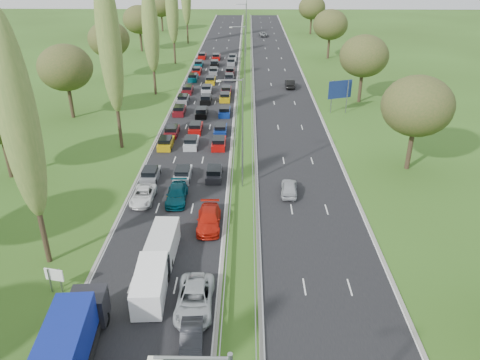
{
  "coord_description": "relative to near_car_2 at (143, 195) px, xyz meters",
  "views": [
    {
      "loc": [
        4.99,
        -2.78,
        23.5
      ],
      "look_at": [
        4.26,
        41.52,
        1.5
      ],
      "focal_mm": 35.0,
      "sensor_mm": 36.0,
      "label": 1
    }
  ],
  "objects": [
    {
      "name": "direction_sign",
      "position": [
        25.1,
        29.42,
        2.89
      ],
      "size": [
        3.8,
        1.43,
        5.2
      ],
      "color": "gray",
      "rests_on": "ground"
    },
    {
      "name": "far_carriageway",
      "position": [
        16.95,
        43.04,
        -0.68
      ],
      "size": [
        10.5,
        215.0,
        0.04
      ],
      "primitive_type": "cube",
      "color": "black",
      "rests_on": "ground"
    },
    {
      "name": "near_car_10",
      "position": [
        6.98,
        -15.97,
        0.13
      ],
      "size": [
        2.67,
        5.71,
        1.58
      ],
      "primitive_type": "imported",
      "rotation": [
        0.0,
        0.0,
        0.01
      ],
      "color": "#A3A8AC",
      "rests_on": "near_carriageway"
    },
    {
      "name": "near_car_9",
      "position": [
        7.17,
        -19.73,
        0.03
      ],
      "size": [
        1.73,
        4.26,
        1.37
      ],
      "primitive_type": "imported",
      "rotation": [
        0.0,
        0.0,
        0.07
      ],
      "color": "black",
      "rests_on": "near_carriageway"
    },
    {
      "name": "info_sign",
      "position": [
        -3.7,
        -14.32,
        0.69
      ],
      "size": [
        1.49,
        0.4,
        2.1
      ],
      "color": "gray",
      "rests_on": "ground"
    },
    {
      "name": "ground",
      "position": [
        10.2,
        40.54,
        -0.68
      ],
      "size": [
        260.0,
        260.0,
        0.0
      ],
      "primitive_type": "plane",
      "color": "#2D4A17",
      "rests_on": "ground"
    },
    {
      "name": "near_car_7",
      "position": [
        3.46,
        0.15,
        0.07
      ],
      "size": [
        2.18,
        5.1,
        1.46
      ],
      "primitive_type": "imported",
      "rotation": [
        0.0,
        0.0,
        0.03
      ],
      "color": "#053E4D",
      "rests_on": "near_carriageway"
    },
    {
      "name": "traffic_queue_fill",
      "position": [
        3.43,
        37.91,
        -0.24
      ],
      "size": [
        9.11,
        69.02,
        0.8
      ],
      "color": "slate",
      "rests_on": "ground"
    },
    {
      "name": "near_carriageway",
      "position": [
        3.45,
        43.04,
        -0.68
      ],
      "size": [
        10.5,
        215.0,
        0.04
      ],
      "primitive_type": "cube",
      "color": "black",
      "rests_on": "ground"
    },
    {
      "name": "poplar_row",
      "position": [
        -5.8,
        28.71,
        11.71
      ],
      "size": [
        2.8,
        127.8,
        22.44
      ],
      "color": "#2D2116",
      "rests_on": "ground"
    },
    {
      "name": "far_car_1",
      "position": [
        18.62,
        44.35,
        0.11
      ],
      "size": [
        1.63,
        4.65,
        1.53
      ],
      "primitive_type": "imported",
      "rotation": [
        0.0,
        0.0,
        3.14
      ],
      "color": "black",
      "rests_on": "far_carriageway"
    },
    {
      "name": "near_car_2",
      "position": [
        0.0,
        0.0,
        0.0
      ],
      "size": [
        2.21,
        4.76,
        1.32
      ],
      "primitive_type": "imported",
      "rotation": [
        0.0,
        0.0,
        -0.0
      ],
      "color": "white",
      "rests_on": "near_carriageway"
    },
    {
      "name": "woodland_left",
      "position": [
        -16.3,
        23.17,
        7.0
      ],
      "size": [
        8.0,
        166.0,
        11.1
      ],
      "color": "#2D2116",
      "rests_on": "ground"
    },
    {
      "name": "far_car_0",
      "position": [
        15.18,
        1.87,
        0.06
      ],
      "size": [
        2.02,
        4.35,
        1.44
      ],
      "primitive_type": "imported",
      "rotation": [
        0.0,
        0.0,
        3.07
      ],
      "color": "#A7ABB1",
      "rests_on": "far_carriageway"
    },
    {
      "name": "white_van_front",
      "position": [
        3.58,
        -14.54,
        0.47
      ],
      "size": [
        2.18,
        5.57,
        2.24
      ],
      "rotation": [
        0.0,
        0.0,
        0.05
      ],
      "color": "white",
      "rests_on": "near_carriageway"
    },
    {
      "name": "white_van_rear",
      "position": [
        3.62,
        -9.13,
        0.44
      ],
      "size": [
        2.13,
        5.43,
        2.18
      ],
      "rotation": [
        0.0,
        0.0,
        -0.02
      ],
      "color": "silver",
      "rests_on": "near_carriageway"
    },
    {
      "name": "near_car_8",
      "position": [
        3.32,
        -0.14,
        0.02
      ],
      "size": [
        1.69,
        4.02,
        1.36
      ],
      "primitive_type": "imported",
      "rotation": [
        0.0,
        0.0,
        0.02
      ],
      "color": "#B0A70B",
      "rests_on": "near_carriageway"
    },
    {
      "name": "woodland_right",
      "position": [
        29.7,
        27.21,
        7.0
      ],
      "size": [
        8.0,
        153.0,
        11.1
      ],
      "color": "#2D2116",
      "rests_on": "ground"
    },
    {
      "name": "central_reservation",
      "position": [
        10.2,
        43.04,
        -0.13
      ],
      "size": [
        2.36,
        215.0,
        0.32
      ],
      "color": "gray",
      "rests_on": "ground"
    },
    {
      "name": "near_car_11",
      "position": [
        7.16,
        -4.8,
        0.11
      ],
      "size": [
        2.27,
        5.34,
        1.54
      ],
      "primitive_type": "imported",
      "rotation": [
        0.0,
        0.0,
        0.02
      ],
      "color": "#B8180B",
      "rests_on": "near_carriageway"
    },
    {
      "name": "lamp_columns",
      "position": [
        10.2,
        38.54,
        5.32
      ],
      "size": [
        0.18,
        140.18,
        12.0
      ],
      "color": "gray",
      "rests_on": "ground"
    },
    {
      "name": "far_car_2",
      "position": [
        15.24,
        101.35,
        -0.01
      ],
      "size": [
        2.5,
        4.85,
        1.31
      ],
      "primitive_type": "imported",
      "rotation": [
        0.0,
        0.0,
        3.21
      ],
      "color": "slate",
      "rests_on": "far_carriageway"
    },
    {
      "name": "blue_lorry",
      "position": [
        -0.04,
        -21.06,
        1.23
      ],
      "size": [
        2.42,
        8.7,
        3.67
      ],
      "rotation": [
        0.0,
        0.0,
        0.08
      ],
      "color": "black",
      "rests_on": "near_carriageway"
    }
  ]
}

